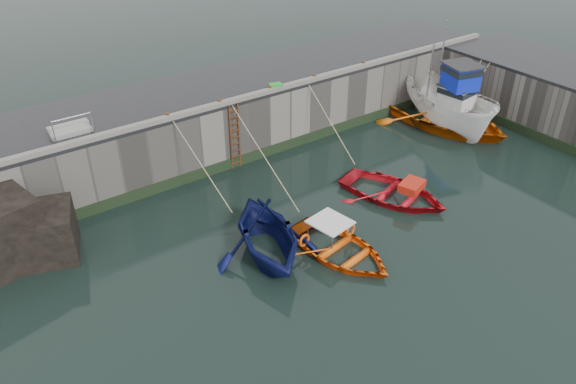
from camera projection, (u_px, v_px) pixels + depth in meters
ground at (423, 259)px, 20.70m from camera, size 120.00×120.00×0.00m
quay_back at (243, 109)px, 28.48m from camera, size 30.00×5.00×3.00m
road_back at (241, 80)px, 27.64m from camera, size 30.00×5.00×0.16m
kerb_back at (268, 91)px, 25.93m from camera, size 30.00×0.30×0.20m
algae_back at (271, 150)px, 27.41m from camera, size 30.00×0.08×0.50m
algae_right at (551, 142)px, 28.18m from camera, size 0.08×15.00×0.50m
ladder at (235, 137)px, 25.67m from camera, size 0.51×0.08×3.20m
boat_near_white at (267, 254)px, 20.95m from camera, size 5.42×5.88×2.58m
boat_near_white_rope at (209, 201)px, 24.01m from camera, size 0.04×4.69×3.10m
boat_near_blue at (339, 254)px, 20.98m from camera, size 3.87×4.92×0.92m
boat_near_blue_rope at (262, 193)px, 24.57m from camera, size 0.04×6.03×3.10m
boat_near_navy at (392, 197)px, 24.28m from camera, size 4.80×5.66×1.00m
boat_near_navy_rope at (328, 158)px, 27.30m from camera, size 0.04×4.60×3.10m
boat_far_white at (449, 106)px, 29.67m from camera, size 4.40×7.52×5.73m
boat_far_orange at (444, 116)px, 30.18m from camera, size 6.14×8.00×4.54m
fish_crate at (276, 87)px, 26.28m from camera, size 0.67×0.54×0.29m
railing at (70, 129)px, 22.31m from camera, size 1.60×1.05×1.00m
bollard_a at (167, 116)px, 23.51m from camera, size 0.18×0.18×0.28m
bollard_b at (219, 102)px, 24.74m from camera, size 0.18×0.18×0.28m
bollard_c at (270, 89)px, 26.08m from camera, size 0.18×0.18×0.28m
bollard_d at (314, 77)px, 27.36m from camera, size 0.18×0.18×0.28m
bollard_e at (363, 64)px, 28.93m from camera, size 0.18×0.18×0.28m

